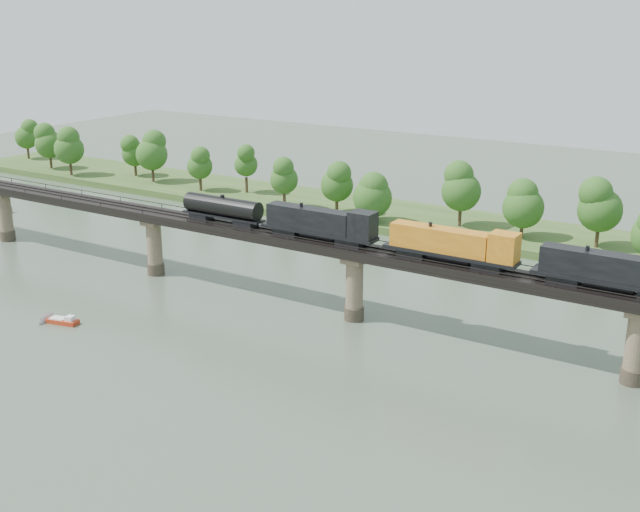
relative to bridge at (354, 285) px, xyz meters
The scene contains 7 objects.
ground 30.49m from the bridge, 90.00° to the right, with size 400.00×400.00×0.00m, color #3C4B3B.
far_bank 55.20m from the bridge, 90.00° to the left, with size 300.00×24.00×1.60m, color #345020.
bridge is the anchor object (origin of this frame).
bridge_superstructure 6.33m from the bridge, 90.00° to the left, with size 220.00×4.90×0.75m.
far_treeline 51.30m from the bridge, 99.23° to the left, with size 289.06×17.54×13.60m.
freight_train 11.70m from the bridge, ahead, with size 77.61×3.02×5.34m.
motorboat 43.60m from the bridge, 145.82° to the right, with size 5.09×2.75×1.35m.
Camera 1 is at (55.10, -67.77, 45.32)m, focal length 45.00 mm.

